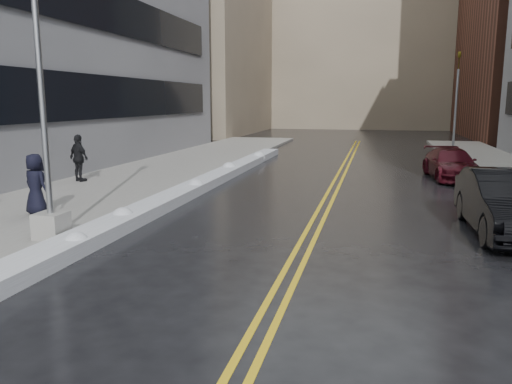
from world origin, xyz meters
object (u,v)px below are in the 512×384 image
Objects in this scene: pedestrian_c at (36,185)px; car_black at (507,203)px; lamppost at (45,136)px; pedestrian_d at (79,158)px; traffic_signal at (456,100)px; car_maroon at (451,164)px.

car_black is at bearing -154.56° from pedestrian_c.
pedestrian_d is at bearing 118.57° from lamppost.
lamppost is at bearing -163.75° from car_black.
traffic_signal reaches higher than pedestrian_c.
car_black is (14.71, -4.18, -0.28)m from pedestrian_d.
traffic_signal reaches higher than pedestrian_d.
car_black is at bearing -93.82° from traffic_signal.
pedestrian_d is 15.56m from car_maroon.
lamppost is 4.41× the size of pedestrian_c.
traffic_signal reaches higher than car_black.
lamppost is 16.70m from car_maroon.
lamppost reaches higher than pedestrian_c.
pedestrian_d is at bearing -166.38° from car_maroon.
car_black is at bearing -171.55° from pedestrian_d.
lamppost is 4.08× the size of pedestrian_d.
pedestrian_d is at bearing 162.38° from car_black.
lamppost is 3.16m from pedestrian_c.
traffic_signal is (11.80, 22.00, 0.87)m from lamppost.
car_black is (-1.24, -18.57, -2.60)m from traffic_signal.
car_maroon is (-0.06, 9.42, -0.16)m from car_black.
lamppost is 24.98m from traffic_signal.
car_black is (10.56, 3.43, -1.73)m from lamppost.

